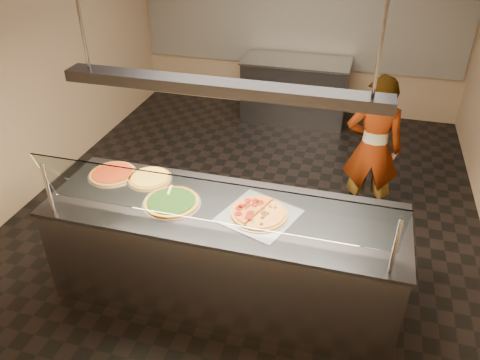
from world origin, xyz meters
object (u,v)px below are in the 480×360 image
(heat_lamp_housing, at_px, (221,87))
(pizza_cheese, at_px, (150,178))
(serving_counter, at_px, (225,253))
(half_pizza_sausage, at_px, (272,215))
(pizza_spinach, at_px, (172,202))
(worker, at_px, (373,149))
(prep_table, at_px, (295,90))
(sneeze_guard, at_px, (209,202))
(perforated_tray, at_px, (259,215))
(pizza_tomato, at_px, (113,173))
(pizza_spatula, at_px, (173,193))
(half_pizza_pepperoni, at_px, (246,210))

(heat_lamp_housing, bearing_deg, pizza_cheese, 161.88)
(serving_counter, relative_size, heat_lamp_housing, 1.26)
(serving_counter, bearing_deg, half_pizza_sausage, -1.53)
(pizza_spinach, relative_size, worker, 0.30)
(pizza_cheese, distance_m, prep_table, 3.70)
(heat_lamp_housing, bearing_deg, pizza_spinach, -174.59)
(prep_table, bearing_deg, sneeze_guard, -89.17)
(perforated_tray, height_order, pizza_tomato, pizza_tomato)
(pizza_cheese, bearing_deg, prep_table, 79.09)
(pizza_spinach, relative_size, heat_lamp_housing, 0.21)
(pizza_spinach, bearing_deg, worker, 46.37)
(serving_counter, height_order, pizza_spatula, pizza_spatula)
(sneeze_guard, distance_m, pizza_cheese, 1.00)
(perforated_tray, height_order, prep_table, perforated_tray)
(half_pizza_pepperoni, bearing_deg, prep_table, 93.66)
(pizza_spatula, bearing_deg, serving_counter, -7.32)
(worker, bearing_deg, prep_table, -63.97)
(serving_counter, distance_m, perforated_tray, 0.55)
(pizza_spinach, bearing_deg, sneeze_guard, -35.28)
(pizza_cheese, distance_m, pizza_spatula, 0.35)
(perforated_tray, xyz_separation_m, half_pizza_pepperoni, (-0.11, 0.00, 0.03))
(worker, bearing_deg, pizza_spatula, 42.43)
(pizza_spinach, distance_m, heat_lamp_housing, 1.09)
(half_pizza_sausage, distance_m, heat_lamp_housing, 1.07)
(half_pizza_pepperoni, distance_m, heat_lamp_housing, 1.00)
(half_pizza_pepperoni, distance_m, pizza_spatula, 0.64)
(half_pizza_sausage, bearing_deg, sneeze_guard, -139.86)
(sneeze_guard, height_order, pizza_spatula, sneeze_guard)
(pizza_tomato, bearing_deg, half_pizza_pepperoni, -10.55)
(serving_counter, height_order, pizza_cheese, pizza_cheese)
(half_pizza_pepperoni, height_order, pizza_spinach, half_pizza_pepperoni)
(half_pizza_pepperoni, distance_m, pizza_tomato, 1.31)
(sneeze_guard, relative_size, pizza_tomato, 6.15)
(pizza_cheese, xyz_separation_m, pizza_tomato, (-0.35, -0.02, 0.00))
(pizza_spinach, bearing_deg, pizza_cheese, 138.71)
(pizza_spinach, distance_m, worker, 2.25)
(serving_counter, xyz_separation_m, sneeze_guard, (0.00, -0.34, 0.76))
(half_pizza_sausage, bearing_deg, half_pizza_pepperoni, -179.88)
(pizza_spinach, bearing_deg, serving_counter, 5.41)
(half_pizza_pepperoni, xyz_separation_m, worker, (0.94, 1.60, -0.16))
(perforated_tray, relative_size, worker, 0.42)
(pizza_spinach, bearing_deg, pizza_spatula, 105.59)
(worker, bearing_deg, perforated_tray, 60.86)
(half_pizza_pepperoni, bearing_deg, pizza_cheese, 164.66)
(pizza_spatula, distance_m, worker, 2.20)
(perforated_tray, xyz_separation_m, half_pizza_sausage, (0.10, 0.00, 0.02))
(pizza_tomato, bearing_deg, serving_counter, -11.73)
(pizza_cheese, bearing_deg, sneeze_guard, -38.01)
(pizza_tomato, bearing_deg, worker, 31.38)
(prep_table, distance_m, heat_lamp_housing, 4.12)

